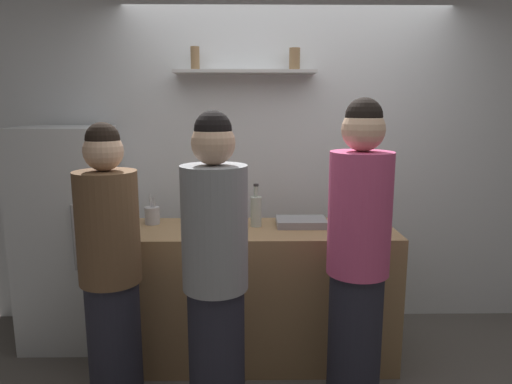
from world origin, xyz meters
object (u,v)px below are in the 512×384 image
(refrigerator, at_px, (69,236))
(baking_pan, at_px, (301,222))
(person_pink_top, at_px, (358,263))
(utensil_holder, at_px, (152,215))
(person_grey_hoodie, at_px, (216,279))
(person_brown_jacket, at_px, (111,274))
(water_bottle_plastic, at_px, (349,204))
(wine_bottle_green_glass, at_px, (201,204))
(wine_bottle_pale_glass, at_px, (256,210))

(refrigerator, height_order, baking_pan, refrigerator)
(person_pink_top, bearing_deg, utensil_holder, -40.15)
(refrigerator, xyz_separation_m, baking_pan, (1.70, -0.23, 0.16))
(person_grey_hoodie, relative_size, person_brown_jacket, 1.04)
(person_pink_top, bearing_deg, water_bottle_plastic, -108.45)
(wine_bottle_green_glass, distance_m, person_brown_jacket, 0.94)
(water_bottle_plastic, distance_m, person_brown_jacket, 1.70)
(water_bottle_plastic, bearing_deg, refrigerator, 178.19)
(water_bottle_plastic, bearing_deg, baking_pan, -155.00)
(baking_pan, distance_m, water_bottle_plastic, 0.41)
(utensil_holder, distance_m, person_brown_jacket, 0.72)
(wine_bottle_pale_glass, height_order, person_pink_top, person_pink_top)
(utensil_holder, bearing_deg, water_bottle_plastic, 4.21)
(person_brown_jacket, xyz_separation_m, person_pink_top, (1.37, -0.05, 0.07))
(utensil_holder, xyz_separation_m, person_grey_hoodie, (0.50, -0.87, -0.14))
(refrigerator, bearing_deg, person_brown_jacket, -56.61)
(baking_pan, bearing_deg, refrigerator, 172.18)
(utensil_holder, relative_size, water_bottle_plastic, 0.82)
(wine_bottle_green_glass, bearing_deg, baking_pan, -14.20)
(wine_bottle_green_glass, height_order, person_brown_jacket, person_brown_jacket)
(wine_bottle_pale_glass, bearing_deg, person_brown_jacket, -143.10)
(wine_bottle_pale_glass, height_order, water_bottle_plastic, wine_bottle_pale_glass)
(baking_pan, bearing_deg, utensil_holder, 176.41)
(utensil_holder, bearing_deg, wine_bottle_green_glass, 19.00)
(baking_pan, bearing_deg, wine_bottle_green_glass, 165.80)
(person_brown_jacket, relative_size, person_pink_top, 0.93)
(wine_bottle_pale_glass, relative_size, person_brown_jacket, 0.18)
(wine_bottle_green_glass, bearing_deg, water_bottle_plastic, -0.58)
(wine_bottle_green_glass, bearing_deg, refrigerator, 176.86)
(baking_pan, xyz_separation_m, person_grey_hoodie, (-0.53, -0.80, -0.10))
(wine_bottle_green_glass, distance_m, person_grey_hoodie, 1.01)
(water_bottle_plastic, relative_size, person_pink_top, 0.15)
(wine_bottle_pale_glass, distance_m, person_brown_jacket, 1.05)
(utensil_holder, relative_size, wine_bottle_pale_glass, 0.74)
(wine_bottle_green_glass, distance_m, wine_bottle_pale_glass, 0.44)
(person_pink_top, bearing_deg, person_brown_jacket, -12.07)
(water_bottle_plastic, height_order, person_brown_jacket, person_brown_jacket)
(baking_pan, distance_m, wine_bottle_pale_glass, 0.32)
(baking_pan, xyz_separation_m, wine_bottle_pale_glass, (-0.31, -0.01, 0.09))
(wine_bottle_pale_glass, height_order, person_grey_hoodie, person_grey_hoodie)
(wine_bottle_green_glass, relative_size, person_grey_hoodie, 0.18)
(water_bottle_plastic, bearing_deg, person_pink_top, -98.29)
(refrigerator, distance_m, utensil_holder, 0.71)
(baking_pan, relative_size, wine_bottle_pale_glass, 1.15)
(wine_bottle_pale_glass, bearing_deg, person_pink_top, -50.26)
(baking_pan, relative_size, person_pink_top, 0.19)
(wine_bottle_green_glass, height_order, person_pink_top, person_pink_top)
(refrigerator, relative_size, person_grey_hoodie, 0.93)
(person_pink_top, bearing_deg, baking_pan, -80.62)
(utensil_holder, relative_size, wine_bottle_green_glass, 0.69)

